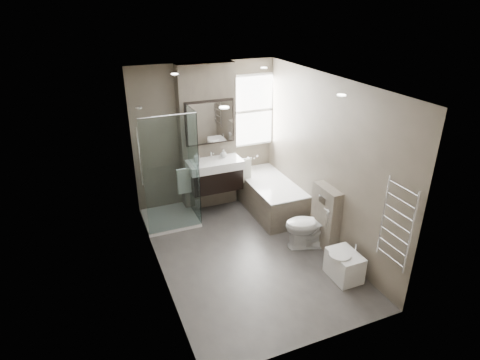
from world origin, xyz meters
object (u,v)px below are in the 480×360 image
vanity (215,174)px  bathtub (270,194)px  bidet (344,265)px  toilet (309,225)px

vanity → bathtub: 1.07m
bidet → bathtub: bearing=92.4°
bathtub → toilet: size_ratio=2.13×
bathtub → bidet: bathtub is taller
vanity → toilet: 1.91m
bathtub → bidet: bearing=-87.6°
toilet → bidet: (0.04, -0.86, -0.17)m
vanity → bathtub: bearing=-19.4°
vanity → bathtub: vanity is taller
toilet → bidet: toilet is taller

